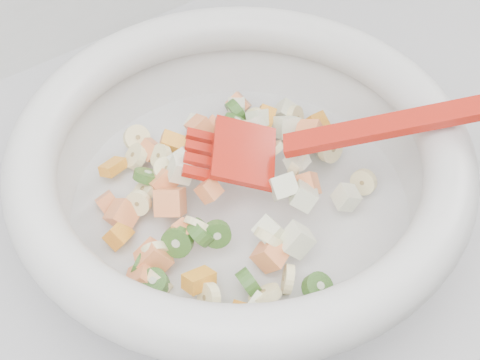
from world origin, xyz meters
TOP-DOWN VIEW (x-y plane):
  - mixing_bowl at (-0.04, 1.39)m, footprint 0.43×0.41m

SIDE VIEW (x-z plane):
  - mixing_bowl at x=-0.04m, z-range 0.89..1.04m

